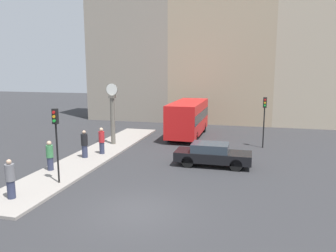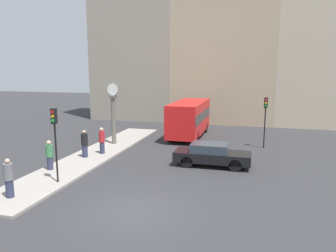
% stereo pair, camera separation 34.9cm
% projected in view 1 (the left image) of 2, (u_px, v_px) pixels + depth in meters
% --- Properties ---
extents(ground_plane, '(120.00, 120.00, 0.00)m').
position_uv_depth(ground_plane, '(136.00, 211.00, 13.61)').
color(ground_plane, '#2D2D30').
extents(sidewalk_corner, '(2.90, 19.18, 0.13)m').
position_uv_depth(sidewalk_corner, '(95.00, 155.00, 22.24)').
color(sidewalk_corner, gray).
rests_on(sidewalk_corner, ground_plane).
extents(building_row, '(27.79, 5.00, 19.76)m').
position_uv_depth(building_row, '(209.00, 34.00, 35.45)').
color(building_row, gray).
rests_on(building_row, ground_plane).
extents(sedan_car, '(4.58, 1.72, 1.39)m').
position_uv_depth(sedan_car, '(212.00, 154.00, 19.89)').
color(sedan_car, black).
rests_on(sedan_car, ground_plane).
extents(bus_distant, '(2.46, 7.44, 3.03)m').
position_uv_depth(bus_distant, '(188.00, 117.00, 28.38)').
color(bus_distant, red).
rests_on(bus_distant, ground_plane).
extents(traffic_light_near, '(0.26, 0.24, 3.79)m').
position_uv_depth(traffic_light_near, '(56.00, 130.00, 16.18)').
color(traffic_light_near, black).
rests_on(traffic_light_near, sidewalk_corner).
extents(traffic_light_far, '(0.26, 0.24, 3.79)m').
position_uv_depth(traffic_light_far, '(264.00, 112.00, 24.08)').
color(traffic_light_far, black).
rests_on(traffic_light_far, ground_plane).
extents(street_clock, '(0.95, 0.45, 4.65)m').
position_uv_depth(street_clock, '(113.00, 115.00, 24.88)').
color(street_clock, '#666056').
rests_on(street_clock, sidewalk_corner).
extents(pedestrian_green_hoodie, '(0.40, 0.40, 1.71)m').
position_uv_depth(pedestrian_green_hoodie, '(50.00, 156.00, 18.56)').
color(pedestrian_green_hoodie, '#2D334C').
rests_on(pedestrian_green_hoodie, sidewalk_corner).
extents(pedestrian_black_jacket, '(0.43, 0.43, 1.80)m').
position_uv_depth(pedestrian_black_jacket, '(84.00, 144.00, 21.21)').
color(pedestrian_black_jacket, '#2D334C').
rests_on(pedestrian_black_jacket, sidewalk_corner).
extents(pedestrian_grey_jacket, '(0.41, 0.41, 1.80)m').
position_uv_depth(pedestrian_grey_jacket, '(10.00, 179.00, 14.49)').
color(pedestrian_grey_jacket, '#2D334C').
rests_on(pedestrian_grey_jacket, sidewalk_corner).
extents(pedestrian_red_top, '(0.39, 0.39, 1.80)m').
position_uv_depth(pedestrian_red_top, '(102.00, 141.00, 22.16)').
color(pedestrian_red_top, '#2D334C').
rests_on(pedestrian_red_top, sidewalk_corner).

